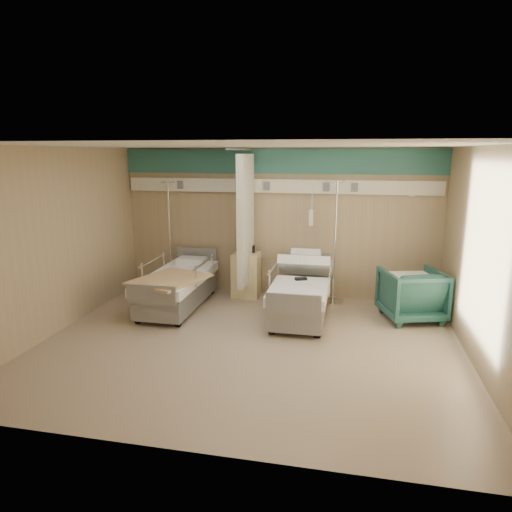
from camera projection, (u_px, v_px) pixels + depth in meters
The scene contains 13 objects.
ground at pixel (249, 344), 6.60m from camera, with size 6.00×5.00×0.00m, color tan.
room_walls at pixel (251, 214), 6.44m from camera, with size 6.04×5.04×2.82m.
bed_right at pixel (301, 298), 7.65m from camera, with size 1.00×2.16×0.63m, color white, non-canonical shape.
bed_left at pixel (177, 291), 8.09m from camera, with size 1.00×2.16×0.63m, color white, non-canonical shape.
bedside_cabinet at pixel (246, 275), 8.72m from camera, with size 0.50×0.48×0.85m, color beige.
visitor_armchair at pixel (411, 294), 7.51m from camera, with size 0.91×0.94×0.85m, color #20514A.
waffle_blanket at pixel (412, 267), 7.41m from camera, with size 0.67×0.59×0.08m, color white.
iv_stand_right at pixel (334, 279), 8.33m from camera, with size 0.40×0.40×2.23m.
iv_stand_left at pixel (171, 269), 9.03m from camera, with size 0.39×0.39×2.18m.
call_remote at pixel (301, 279), 7.60m from camera, with size 0.20×0.09×0.04m, color black.
tan_blanket at pixel (169, 279), 7.57m from camera, with size 0.94×1.18×0.04m, color tan.
toiletry_bag at pixel (249, 249), 8.68m from camera, with size 0.23×0.15×0.13m, color black.
white_cup at pixel (241, 250), 8.59m from camera, with size 0.08×0.08×0.12m, color white.
Camera 1 is at (1.35, -6.01, 2.70)m, focal length 32.00 mm.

